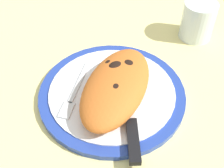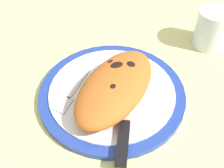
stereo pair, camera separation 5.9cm
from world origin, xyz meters
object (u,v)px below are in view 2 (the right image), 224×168
object	(u,v)px
calzone	(115,87)
fork	(75,89)
water_glass	(211,31)
knife	(124,128)
plate	(112,94)

from	to	relation	value
calzone	fork	xyz separation A→B (cm)	(2.32, -8.00, -2.53)
calzone	water_glass	distance (cm)	29.26
water_glass	knife	bearing A→B (deg)	-11.24
calzone	fork	distance (cm)	8.71
fork	water_glass	world-z (taller)	water_glass
plate	water_glass	world-z (taller)	water_glass
water_glass	fork	bearing A→B (deg)	-34.21
plate	water_glass	distance (cm)	29.06
plate	calzone	distance (cm)	3.87
plate	calzone	xyz separation A→B (cm)	(0.97, 1.17, 3.56)
plate	water_glass	size ratio (longest dim) A/B	3.21
knife	water_glass	xyz separation A→B (cm)	(-33.25, 6.61, 1.91)
plate	water_glass	bearing A→B (deg)	153.35
fork	water_glass	size ratio (longest dim) A/B	1.73
knife	water_glass	world-z (taller)	water_glass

